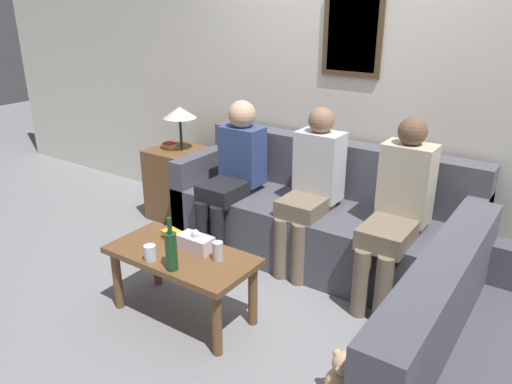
{
  "coord_description": "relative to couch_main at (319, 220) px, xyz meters",
  "views": [
    {
      "loc": [
        1.64,
        -2.77,
        1.97
      ],
      "look_at": [
        -0.17,
        -0.15,
        0.73
      ],
      "focal_mm": 35.0,
      "sensor_mm": 36.0,
      "label": 1
    }
  ],
  "objects": [
    {
      "name": "soda_can",
      "position": [
        -0.09,
        -1.16,
        0.2
      ],
      "size": [
        0.07,
        0.07,
        0.12
      ],
      "color": "#BCBCC1",
      "rests_on": "coffee_table"
    },
    {
      "name": "drinking_glass",
      "position": [
        -0.44,
        -1.4,
        0.19
      ],
      "size": [
        0.07,
        0.07,
        0.1
      ],
      "color": "silver",
      "rests_on": "coffee_table"
    },
    {
      "name": "tissue_box",
      "position": [
        -0.29,
        -1.14,
        0.19
      ],
      "size": [
        0.23,
        0.12,
        0.14
      ],
      "color": "silver",
      "rests_on": "coffee_table"
    },
    {
      "name": "coffee_table",
      "position": [
        -0.34,
        -1.22,
        0.06
      ],
      "size": [
        0.97,
        0.48,
        0.46
      ],
      "color": "brown",
      "rests_on": "ground_plane"
    },
    {
      "name": "ground_plane",
      "position": [
        0.0,
        -0.49,
        -0.33
      ],
      "size": [
        16.0,
        16.0,
        0.0
      ],
      "primitive_type": "plane",
      "color": "gray"
    },
    {
      "name": "side_table_with_lamp",
      "position": [
        -1.47,
        -0.03,
        0.05
      ],
      "size": [
        0.48,
        0.48,
        1.07
      ],
      "color": "brown",
      "rests_on": "ground_plane"
    },
    {
      "name": "wall_back",
      "position": [
        0.0,
        0.44,
        0.98
      ],
      "size": [
        9.0,
        0.08,
        2.6
      ],
      "color": "silver",
      "rests_on": "ground_plane"
    },
    {
      "name": "person_middle",
      "position": [
        -0.0,
        -0.15,
        0.35
      ],
      "size": [
        0.34,
        0.57,
        1.23
      ],
      "color": "#756651",
      "rests_on": "ground_plane"
    },
    {
      "name": "person_right",
      "position": [
        0.68,
        -0.21,
        0.35
      ],
      "size": [
        0.34,
        0.65,
        1.25
      ],
      "color": "#756651",
      "rests_on": "ground_plane"
    },
    {
      "name": "wine_bottle",
      "position": [
        -0.25,
        -1.4,
        0.27
      ],
      "size": [
        0.07,
        0.07,
        0.34
      ],
      "color": "#19421E",
      "rests_on": "coffee_table"
    },
    {
      "name": "person_left",
      "position": [
        -0.68,
        -0.21,
        0.35
      ],
      "size": [
        0.34,
        0.61,
        1.22
      ],
      "color": "black",
      "rests_on": "ground_plane"
    },
    {
      "name": "couch_main",
      "position": [
        0.0,
        0.0,
        0.0
      ],
      "size": [
        2.35,
        0.82,
        0.91
      ],
      "color": "#4C4C56",
      "rests_on": "ground_plane"
    },
    {
      "name": "teddy_bear",
      "position": [
        0.85,
        -1.32,
        -0.19
      ],
      "size": [
        0.19,
        0.19,
        0.31
      ],
      "color": "tan",
      "rests_on": "ground_plane"
    },
    {
      "name": "book_stack",
      "position": [
        -0.52,
        -1.11,
        0.17
      ],
      "size": [
        0.16,
        0.12,
        0.06
      ],
      "color": "red",
      "rests_on": "coffee_table"
    }
  ]
}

